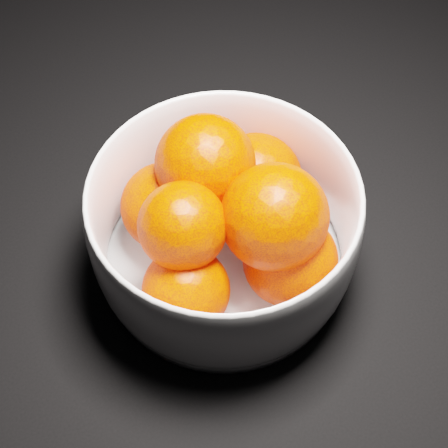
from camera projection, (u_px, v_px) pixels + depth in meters
bowl at (224, 228)px, 0.48m from camera, size 0.21×0.21×0.10m
orange_pile at (228, 214)px, 0.47m from camera, size 0.17×0.17×0.12m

